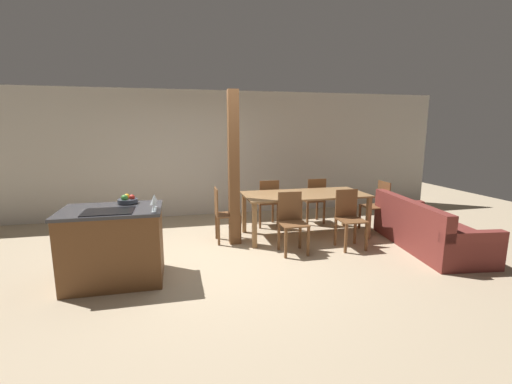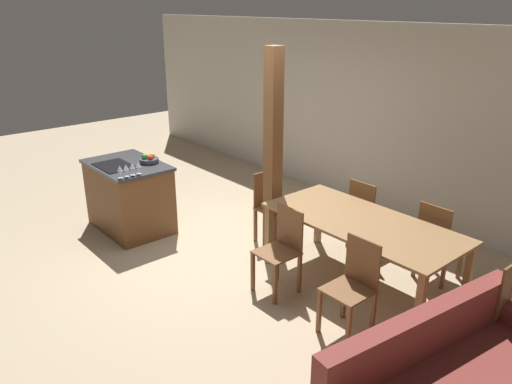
{
  "view_description": "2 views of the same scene",
  "coord_description": "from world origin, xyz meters",
  "px_view_note": "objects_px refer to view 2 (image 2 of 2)",
  "views": [
    {
      "loc": [
        -0.55,
        -4.75,
        1.89
      ],
      "look_at": [
        0.6,
        0.2,
        0.95
      ],
      "focal_mm": 24.0,
      "sensor_mm": 36.0,
      "label": 1
    },
    {
      "loc": [
        4.58,
        -3.19,
        2.94
      ],
      "look_at": [
        0.6,
        0.2,
        0.95
      ],
      "focal_mm": 35.0,
      "sensor_mm": 36.0,
      "label": 2
    }
  ],
  "objects_px": {
    "dining_chair_far_left": "(366,214)",
    "dining_chair_far_right": "(437,240)",
    "fruit_bowl": "(149,159)",
    "timber_post": "(273,154)",
    "wine_glass_middle": "(126,168)",
    "wine_glass_far": "(132,166)",
    "kitchen_island": "(129,196)",
    "dining_chair_head_end": "(271,205)",
    "dining_table": "(362,228)",
    "wine_glass_end": "(138,165)",
    "dining_chair_foot_end": "(493,301)",
    "wine_glass_near": "(120,169)",
    "dining_chair_near_left": "(281,248)",
    "dining_chair_near_right": "(353,285)"
  },
  "relations": [
    {
      "from": "kitchen_island",
      "to": "dining_chair_head_end",
      "type": "distance_m",
      "value": 1.96
    },
    {
      "from": "dining_chair_head_end",
      "to": "timber_post",
      "type": "distance_m",
      "value": 0.78
    },
    {
      "from": "dining_chair_near_left",
      "to": "dining_chair_far_right",
      "type": "relative_size",
      "value": 1.0
    },
    {
      "from": "dining_table",
      "to": "dining_chair_foot_end",
      "type": "relative_size",
      "value": 2.32
    },
    {
      "from": "dining_table",
      "to": "dining_chair_foot_end",
      "type": "distance_m",
      "value": 1.46
    },
    {
      "from": "wine_glass_end",
      "to": "dining_table",
      "type": "distance_m",
      "value": 2.81
    },
    {
      "from": "wine_glass_end",
      "to": "dining_chair_foot_end",
      "type": "relative_size",
      "value": 0.17
    },
    {
      "from": "dining_chair_far_left",
      "to": "wine_glass_near",
      "type": "bearing_deg",
      "value": 48.95
    },
    {
      "from": "kitchen_island",
      "to": "dining_table",
      "type": "height_order",
      "value": "kitchen_island"
    },
    {
      "from": "wine_glass_middle",
      "to": "dining_table",
      "type": "height_order",
      "value": "wine_glass_middle"
    },
    {
      "from": "timber_post",
      "to": "kitchen_island",
      "type": "bearing_deg",
      "value": -147.32
    },
    {
      "from": "dining_table",
      "to": "dining_chair_head_end",
      "type": "bearing_deg",
      "value": 180.0
    },
    {
      "from": "wine_glass_far",
      "to": "dining_chair_far_right",
      "type": "height_order",
      "value": "wine_glass_far"
    },
    {
      "from": "wine_glass_middle",
      "to": "dining_table",
      "type": "bearing_deg",
      "value": 30.8
    },
    {
      "from": "kitchen_island",
      "to": "wine_glass_middle",
      "type": "xyz_separation_m",
      "value": [
        0.52,
        -0.25,
        0.59
      ]
    },
    {
      "from": "wine_glass_end",
      "to": "dining_chair_near_right",
      "type": "relative_size",
      "value": 0.17
    },
    {
      "from": "kitchen_island",
      "to": "wine_glass_middle",
      "type": "distance_m",
      "value": 0.83
    },
    {
      "from": "dining_chair_far_left",
      "to": "dining_chair_far_right",
      "type": "height_order",
      "value": "same"
    },
    {
      "from": "wine_glass_end",
      "to": "dining_chair_near_right",
      "type": "xyz_separation_m",
      "value": [
        2.95,
        0.58,
        -0.57
      ]
    },
    {
      "from": "dining_chair_foot_end",
      "to": "timber_post",
      "type": "relative_size",
      "value": 0.37
    },
    {
      "from": "wine_glass_far",
      "to": "kitchen_island",
      "type": "bearing_deg",
      "value": 161.78
    },
    {
      "from": "wine_glass_far",
      "to": "dining_chair_foot_end",
      "type": "xyz_separation_m",
      "value": [
        3.91,
        1.39,
        -0.57
      ]
    },
    {
      "from": "dining_table",
      "to": "wine_glass_end",
      "type": "bearing_deg",
      "value": -152.11
    },
    {
      "from": "wine_glass_near",
      "to": "dining_chair_far_left",
      "type": "distance_m",
      "value": 3.07
    },
    {
      "from": "dining_chair_foot_end",
      "to": "timber_post",
      "type": "xyz_separation_m",
      "value": [
        -2.73,
        -0.13,
        0.75
      ]
    },
    {
      "from": "kitchen_island",
      "to": "wine_glass_end",
      "type": "height_order",
      "value": "wine_glass_end"
    },
    {
      "from": "dining_chair_foot_end",
      "to": "wine_glass_far",
      "type": "bearing_deg",
      "value": -70.49
    },
    {
      "from": "dining_chair_near_left",
      "to": "dining_chair_head_end",
      "type": "relative_size",
      "value": 1.0
    },
    {
      "from": "wine_glass_middle",
      "to": "dining_chair_far_right",
      "type": "relative_size",
      "value": 0.17
    },
    {
      "from": "dining_chair_near_left",
      "to": "wine_glass_near",
      "type": "bearing_deg",
      "value": -157.27
    },
    {
      "from": "fruit_bowl",
      "to": "timber_post",
      "type": "relative_size",
      "value": 0.1
    },
    {
      "from": "wine_glass_near",
      "to": "dining_chair_far_left",
      "type": "relative_size",
      "value": 0.17
    },
    {
      "from": "dining_chair_head_end",
      "to": "kitchen_island",
      "type": "bearing_deg",
      "value": 128.43
    },
    {
      "from": "dining_table",
      "to": "dining_chair_near_left",
      "type": "relative_size",
      "value": 2.32
    },
    {
      "from": "wine_glass_near",
      "to": "dining_chair_near_left",
      "type": "xyz_separation_m",
      "value": [
        1.98,
        0.83,
        -0.57
      ]
    },
    {
      "from": "wine_glass_middle",
      "to": "wine_glass_far",
      "type": "distance_m",
      "value": 0.08
    },
    {
      "from": "wine_glass_end",
      "to": "wine_glass_middle",
      "type": "bearing_deg",
      "value": -90.0
    },
    {
      "from": "wine_glass_end",
      "to": "dining_chair_far_right",
      "type": "xyz_separation_m",
      "value": [
        2.95,
        2.03,
        -0.57
      ]
    },
    {
      "from": "fruit_bowl",
      "to": "dining_chair_head_end",
      "type": "xyz_separation_m",
      "value": [
        1.37,
        0.96,
        -0.49
      ]
    },
    {
      "from": "wine_glass_end",
      "to": "dining_chair_far_left",
      "type": "height_order",
      "value": "wine_glass_end"
    },
    {
      "from": "dining_chair_head_end",
      "to": "timber_post",
      "type": "height_order",
      "value": "timber_post"
    },
    {
      "from": "dining_table",
      "to": "dining_chair_far_right",
      "type": "bearing_deg",
      "value": 56.15
    },
    {
      "from": "dining_chair_near_left",
      "to": "dining_chair_far_right",
      "type": "bearing_deg",
      "value": 56.15
    },
    {
      "from": "dining_table",
      "to": "dining_chair_far_left",
      "type": "bearing_deg",
      "value": 123.85
    },
    {
      "from": "wine_glass_near",
      "to": "dining_chair_far_right",
      "type": "distance_m",
      "value": 3.77
    },
    {
      "from": "dining_chair_near_left",
      "to": "dining_chair_far_left",
      "type": "xyz_separation_m",
      "value": [
        0.0,
        1.44,
        0.0
      ]
    },
    {
      "from": "dining_table",
      "to": "dining_chair_far_left",
      "type": "xyz_separation_m",
      "value": [
        -0.48,
        0.72,
        -0.19
      ]
    },
    {
      "from": "wine_glass_end",
      "to": "timber_post",
      "type": "xyz_separation_m",
      "value": [
        1.18,
        1.18,
        0.19
      ]
    },
    {
      "from": "fruit_bowl",
      "to": "dining_chair_head_end",
      "type": "distance_m",
      "value": 1.75
    },
    {
      "from": "dining_chair_near_right",
      "to": "dining_chair_head_end",
      "type": "bearing_deg",
      "value": 159.52
    }
  ]
}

